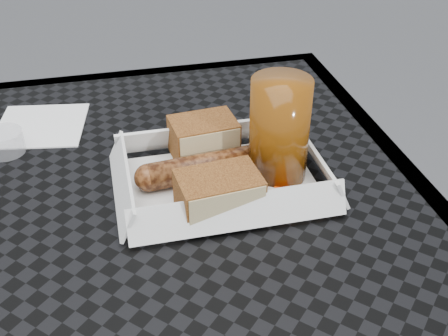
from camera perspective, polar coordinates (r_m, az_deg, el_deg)
The scene contains 9 objects.
patio_table at distance 0.68m, azimuth -12.11°, elevation -10.75°, with size 0.80×0.80×0.74m.
food_tray at distance 0.68m, azimuth -0.19°, elevation -1.49°, with size 0.22×0.15×0.00m, color white.
bratwurst at distance 0.67m, azimuth -1.67°, elevation 0.17°, with size 0.18×0.05×0.03m.
bread_near at distance 0.71m, azimuth -2.09°, elevation 3.05°, with size 0.08×0.06×0.05m, color brown.
bread_far at distance 0.62m, azimuth -0.52°, elevation -2.59°, with size 0.09×0.06×0.05m, color brown.
veg_garnish at distance 0.64m, azimuth 5.11°, elevation -3.41°, with size 0.03×0.03×0.00m.
napkin at distance 0.83m, azimuth -18.10°, elevation 4.12°, with size 0.12×0.12×0.00m, color white.
condiment_cup_empty at distance 0.78m, azimuth -21.43°, elevation 2.46°, with size 0.05×0.05×0.03m, color silver.
drink_glass at distance 0.66m, azimuth 5.63°, elevation 3.74°, with size 0.07×0.07×0.13m, color #623108.
Camera 1 is at (0.03, -0.49, 1.14)m, focal length 45.00 mm.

